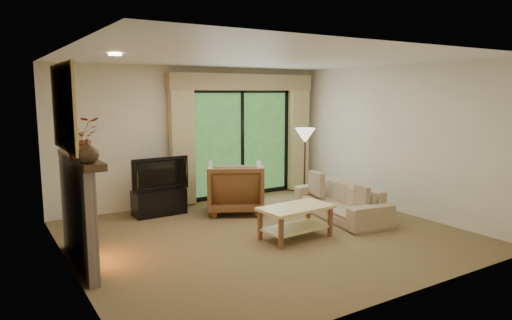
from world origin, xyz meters
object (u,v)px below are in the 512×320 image
armchair (235,187)px  sofa (340,201)px  coffee_table (296,222)px  media_console (159,202)px

armchair → sofa: armchair is taller
sofa → coffee_table: 1.43m
sofa → coffee_table: bearing=-59.5°
armchair → coffee_table: (0.02, -1.77, -0.21)m
armchair → sofa: 1.86m
coffee_table → armchair: bearing=86.4°
armchair → media_console: bearing=3.9°
media_console → armchair: 1.35m
media_console → coffee_table: coffee_table is taller
coffee_table → sofa: bearing=16.8°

